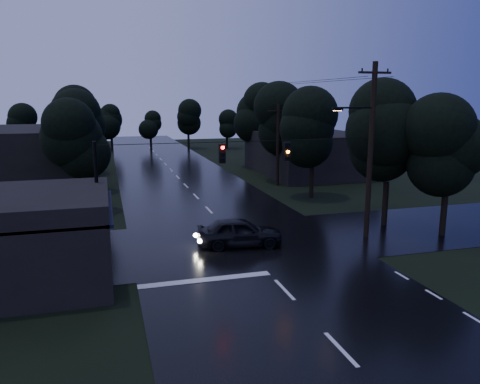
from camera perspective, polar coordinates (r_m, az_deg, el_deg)
ground at (r=16.35m, az=12.18°, el=-18.28°), size 160.00×160.00×0.00m
main_road at (r=43.73m, az=-6.61°, el=0.73°), size 12.00×120.00×0.02m
cross_street at (r=26.63m, az=-0.11°, el=-6.15°), size 60.00×9.00×0.02m
building_far_right at (r=51.27m, az=8.22°, el=4.75°), size 10.00×14.00×4.40m
building_far_left at (r=53.17m, az=-23.64°, el=4.47°), size 10.00×16.00×5.00m
utility_pole_main at (r=27.62m, az=15.49°, el=5.23°), size 3.50×0.30×10.00m
utility_pole_far at (r=43.41m, az=4.64°, el=5.87°), size 2.00×0.30×7.50m
anchor_pole_left at (r=23.95m, az=-16.94°, el=-1.22°), size 0.18×0.18×6.00m
span_signals at (r=24.74m, az=1.78°, el=4.93°), size 15.00×0.37×1.12m
tree_corner_near at (r=30.63m, az=17.78°, el=7.05°), size 4.48×4.48×9.44m
tree_corner_far at (r=29.50m, az=24.17°, el=4.99°), size 3.92×3.92×8.26m
tree_left_a at (r=34.58m, az=-19.48°, el=6.13°), size 3.92×3.92×8.26m
tree_left_b at (r=42.56m, az=-19.75°, el=7.48°), size 4.20×4.20×8.85m
tree_left_c at (r=52.55m, az=-19.80°, el=8.51°), size 4.48×4.48×9.44m
tree_right_a at (r=38.02m, az=8.90°, el=7.62°), size 4.20×4.20×8.85m
tree_right_b at (r=45.59m, az=5.34°, el=8.78°), size 4.48×4.48×9.44m
tree_right_c at (r=55.18m, az=2.10°, el=9.66°), size 4.76×4.76×10.03m
car at (r=25.76m, az=-0.05°, el=-4.90°), size 4.90×2.49×1.60m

